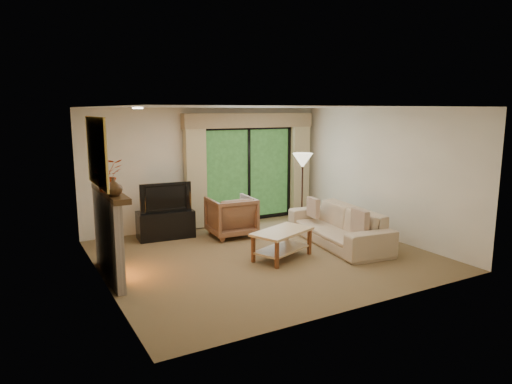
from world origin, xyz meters
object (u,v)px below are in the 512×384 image
armchair (231,216)px  media_console (166,224)px  sofa (338,226)px  coffee_table (282,244)px

armchair → media_console: bearing=-18.8°
media_console → sofa: (2.78, -2.01, 0.08)m
media_console → armchair: 1.33m
armchair → coffee_table: (0.15, -1.72, -0.16)m
sofa → media_console: bearing=-118.6°
media_console → armchair: (1.22, -0.51, 0.13)m
armchair → coffee_table: bearing=98.9°
armchair → coffee_table: size_ratio=0.81×
media_console → armchair: armchair is taller
media_console → sofa: sofa is taller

